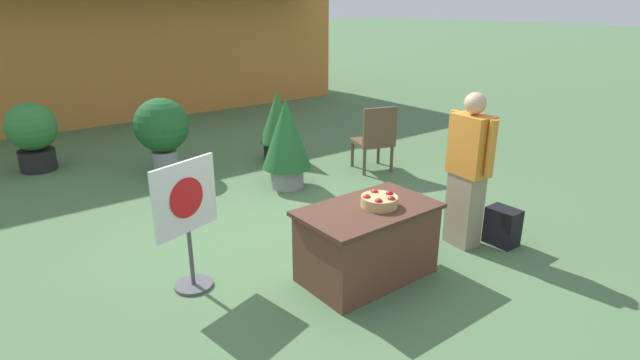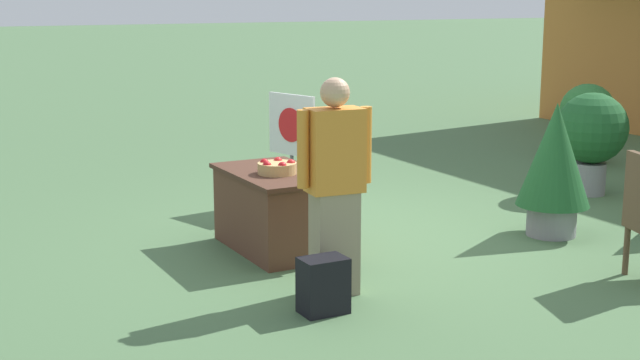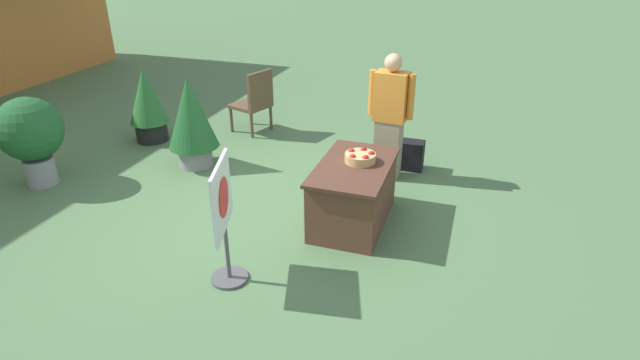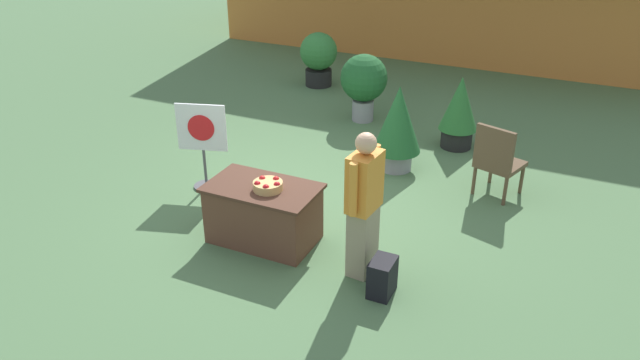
{
  "view_description": "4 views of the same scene",
  "coord_description": "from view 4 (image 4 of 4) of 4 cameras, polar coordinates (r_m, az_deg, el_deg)",
  "views": [
    {
      "loc": [
        -2.97,
        -4.12,
        2.56
      ],
      "look_at": [
        -0.21,
        -0.54,
        0.93
      ],
      "focal_mm": 28.0,
      "sensor_mm": 36.0,
      "label": 1
    },
    {
      "loc": [
        7.19,
        -4.31,
        2.31
      ],
      "look_at": [
        0.19,
        -0.62,
        0.65
      ],
      "focal_mm": 50.0,
      "sensor_mm": 36.0,
      "label": 2
    },
    {
      "loc": [
        -4.86,
        -2.21,
        3.06
      ],
      "look_at": [
        -0.43,
        -0.73,
        0.72
      ],
      "focal_mm": 28.0,
      "sensor_mm": 36.0,
      "label": 3
    },
    {
      "loc": [
        3.39,
        -6.55,
        4.12
      ],
      "look_at": [
        0.47,
        -0.32,
        0.61
      ],
      "focal_mm": 35.0,
      "sensor_mm": 36.0,
      "label": 4
    }
  ],
  "objects": [
    {
      "name": "ground_plane",
      "position": [
        8.45,
        -1.97,
        -2.17
      ],
      "size": [
        120.0,
        120.0,
        0.0
      ],
      "primitive_type": "plane",
      "color": "#4C7047"
    },
    {
      "name": "display_table",
      "position": [
        7.51,
        -5.19,
        -3.05
      ],
      "size": [
        1.32,
        0.79,
        0.73
      ],
      "color": "brown",
      "rests_on": "ground_plane"
    },
    {
      "name": "apple_basket",
      "position": [
        7.24,
        -4.79,
        -0.49
      ],
      "size": [
        0.35,
        0.35,
        0.13
      ],
      "color": "tan",
      "rests_on": "display_table"
    },
    {
      "name": "person_visitor",
      "position": [
        6.67,
        4.03,
        -2.26
      ],
      "size": [
        0.3,
        0.61,
        1.69
      ],
      "rotation": [
        0.0,
        0.0,
        3.05
      ],
      "color": "gray",
      "rests_on": "ground_plane"
    },
    {
      "name": "backpack",
      "position": [
        6.7,
        5.71,
        -8.83
      ],
      "size": [
        0.24,
        0.34,
        0.42
      ],
      "color": "black",
      "rests_on": "ground_plane"
    },
    {
      "name": "poster_board",
      "position": [
        8.72,
        -10.68,
        3.48
      ],
      "size": [
        0.67,
        0.36,
        1.24
      ],
      "rotation": [
        0.0,
        0.0,
        -1.27
      ],
      "color": "#4C4C51",
      "rests_on": "ground_plane"
    },
    {
      "name": "patio_chair",
      "position": [
        8.71,
        15.9,
        1.88
      ],
      "size": [
        0.69,
        0.69,
        1.05
      ],
      "rotation": [
        0.0,
        0.0,
        1.26
      ],
      "color": "brown",
      "rests_on": "ground_plane"
    },
    {
      "name": "potted_plant_far_right",
      "position": [
        11.01,
        4.02,
        9.04
      ],
      "size": [
        0.82,
        0.82,
        1.2
      ],
      "color": "gray",
      "rests_on": "ground_plane"
    },
    {
      "name": "potted_plant_near_right",
      "position": [
        9.19,
        7.14,
        5.11
      ],
      "size": [
        0.71,
        0.71,
        1.3
      ],
      "color": "gray",
      "rests_on": "ground_plane"
    },
    {
      "name": "potted_plant_far_left",
      "position": [
        12.89,
        -0.13,
        11.26
      ],
      "size": [
        0.76,
        0.76,
        1.09
      ],
      "color": "black",
      "rests_on": "ground_plane"
    },
    {
      "name": "potted_plant_near_left",
      "position": [
        10.15,
        12.62,
        6.26
      ],
      "size": [
        0.61,
        0.61,
        1.18
      ],
      "color": "black",
      "rests_on": "ground_plane"
    }
  ]
}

